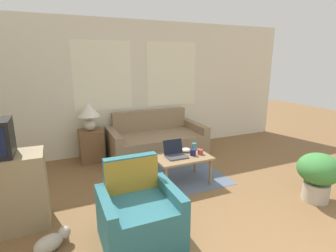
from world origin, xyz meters
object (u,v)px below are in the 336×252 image
(coffee_table, at_px, (182,159))
(cup_yellow, at_px, (194,146))
(armchair, at_px, (139,215))
(cup_navy, at_px, (200,152))
(snack_bowl, at_px, (186,150))
(cup_white, at_px, (193,152))
(laptop, at_px, (175,153))
(cat_black, at_px, (51,242))
(couch, at_px, (156,142))
(table_lamp, at_px, (89,113))
(potted_plant, at_px, (318,173))

(coffee_table, bearing_deg, cup_yellow, 32.70)
(coffee_table, distance_m, cup_yellow, 0.40)
(armchair, height_order, cup_navy, armchair)
(armchair, bearing_deg, snack_bowl, 44.94)
(cup_navy, bearing_deg, cup_white, 177.46)
(laptop, xyz_separation_m, cat_black, (-1.76, -0.85, -0.39))
(laptop, height_order, cup_white, laptop)
(coffee_table, xyz_separation_m, cup_white, (0.16, -0.04, 0.10))
(cup_white, bearing_deg, couch, 93.56)
(couch, height_order, snack_bowl, couch)
(table_lamp, relative_size, snack_bowl, 3.56)
(cup_yellow, distance_m, snack_bowl, 0.20)
(laptop, height_order, cup_yellow, laptop)
(cup_navy, xyz_separation_m, cup_white, (-0.13, 0.01, 0.01))
(cup_white, xyz_separation_m, potted_plant, (1.24, -1.17, -0.08))
(cup_yellow, height_order, cup_white, cup_yellow)
(coffee_table, bearing_deg, laptop, 167.14)
(snack_bowl, bearing_deg, table_lamp, 133.60)
(armchair, relative_size, cup_white, 8.89)
(cat_black, bearing_deg, table_lamp, 47.30)
(cup_navy, distance_m, cup_white, 0.13)
(couch, height_order, cup_navy, couch)
(cup_white, height_order, potted_plant, potted_plant)
(potted_plant, relative_size, cat_black, 1.32)
(couch, height_order, laptop, couch)
(cup_navy, bearing_deg, cat_black, -160.11)
(cup_white, xyz_separation_m, snack_bowl, (-0.02, 0.18, -0.02))
(snack_bowl, bearing_deg, cat_black, -154.22)
(cup_navy, relative_size, potted_plant, 0.13)
(cup_white, distance_m, cat_black, 2.21)
(armchair, distance_m, table_lamp, 2.57)
(snack_bowl, height_order, potted_plant, potted_plant)
(potted_plant, bearing_deg, laptop, 140.75)
(snack_bowl, distance_m, cat_black, 2.26)
(cup_navy, distance_m, potted_plant, 1.61)
(cup_white, bearing_deg, cup_navy, -2.54)
(laptop, bearing_deg, snack_bowl, 25.47)
(cup_white, distance_m, snack_bowl, 0.19)
(cup_yellow, xyz_separation_m, snack_bowl, (-0.19, -0.07, -0.02))
(couch, bearing_deg, armchair, -115.09)
(couch, distance_m, cup_yellow, 1.15)
(laptop, height_order, cat_black, laptop)
(cup_white, relative_size, potted_plant, 0.14)
(snack_bowl, xyz_separation_m, potted_plant, (1.27, -1.35, -0.07))
(coffee_table, height_order, cat_black, coffee_table)
(laptop, bearing_deg, armchair, -131.30)
(table_lamp, distance_m, cup_white, 2.06)
(laptop, relative_size, cup_navy, 3.64)
(coffee_table, xyz_separation_m, laptop, (-0.10, 0.02, 0.11))
(armchair, bearing_deg, couch, 64.91)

